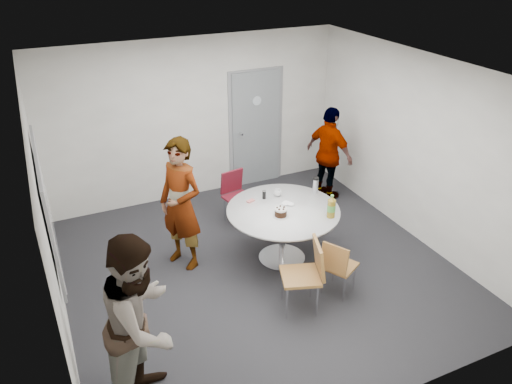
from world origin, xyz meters
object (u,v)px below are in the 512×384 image
person_main (181,205)px  person_left (142,323)px  table (285,216)px  chair_near_right (337,264)px  door (256,129)px  whiteboard (47,206)px  person_right (329,154)px  chair_near_left (308,269)px  chair_far (236,192)px

person_main → person_left: bearing=-56.3°
table → chair_near_right: 1.02m
door → person_main: 2.75m
whiteboard → person_main: (1.59, 0.36, -0.53)m
door → person_left: size_ratio=1.14×
person_main → table: bearing=39.1°
person_main → person_left: (-0.99, -2.02, 0.01)m
person_left → person_right: size_ratio=1.15×
chair_near_left → person_right: 2.95m
chair_near_left → person_main: bearing=53.6°
chair_near_right → person_main: (-1.52, 1.47, 0.45)m
chair_near_right → person_right: (1.30, 2.30, 0.34)m
person_right → chair_near_right: bearing=133.8°
whiteboard → chair_far: whiteboard is taller
person_left → chair_far: bearing=0.8°
whiteboard → table: whiteboard is taller
person_main → person_left: size_ratio=0.99×
chair_near_left → person_right: bearing=-17.9°
whiteboard → table: size_ratio=1.24×
table → person_right: person_right is taller
table → chair_far: table is taller
chair_near_right → person_left: person_left is taller
whiteboard → person_right: bearing=15.1°
whiteboard → chair_near_right: (3.11, -1.10, -0.98)m
table → person_main: 1.41m
door → chair_near_right: (-0.45, -3.39, -0.56)m
table → chair_near_left: 1.07m
chair_near_right → whiteboard: bearing=-139.2°
door → chair_near_right: 3.46m
chair_near_left → chair_far: 2.31m
chair_near_left → chair_far: bearing=18.0°
chair_far → person_main: 1.40m
chair_near_left → chair_near_right: 0.47m
person_right → table: bearing=114.4°
table → chair_far: (-0.21, 1.27, -0.18)m
table → person_main: bearing=159.2°
table → chair_far: bearing=99.2°
table → whiteboard: bearing=177.4°
chair_near_right → person_right: 2.66m
table → person_right: bearing=41.1°
chair_near_left → person_left: person_left is taller
whiteboard → chair_near_right: whiteboard is taller
person_left → person_right: (3.81, 2.85, -0.12)m
chair_far → person_left: 3.51m
person_main → chair_far: bearing=95.1°
table → chair_near_left: table is taller
person_left → whiteboard: bearing=57.4°
door → chair_near_right: door is taller
person_main → chair_near_right: bearing=15.9°
whiteboard → person_left: size_ratio=1.02×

